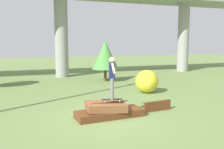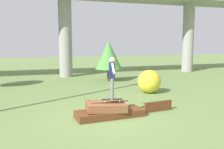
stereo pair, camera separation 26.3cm
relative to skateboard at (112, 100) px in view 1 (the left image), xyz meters
name	(u,v)px [view 1 (the left image)]	position (x,y,z in m)	size (l,w,h in m)	color
ground_plane	(110,117)	(-0.10, 0.01, -0.70)	(80.00, 80.00, 0.00)	olive
scrap_pile	(108,111)	(-0.15, 0.04, -0.45)	(2.76, 1.28, 0.63)	#5B3319
scrap_plank_loose	(157,106)	(2.14, 0.12, -0.48)	(1.34, 0.26, 0.44)	#5B3319
skateboard	(112,100)	(0.00, 0.00, 0.00)	(0.85, 0.35, 0.09)	black
skater	(112,75)	(0.00, 0.00, 0.99)	(0.31, 1.25, 1.67)	slate
highway_overpass	(60,0)	(-0.10, 12.15, 5.65)	(44.00, 4.06, 7.34)	gray
tree_behind_right	(105,55)	(2.61, 8.66, 1.28)	(2.01, 2.01, 3.04)	brown
bush_yellow_flowering	(147,81)	(3.53, 3.73, -0.03)	(1.35, 1.35, 1.35)	gold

